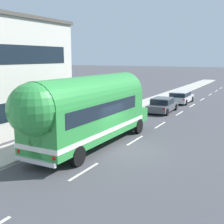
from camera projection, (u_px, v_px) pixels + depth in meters
ground_plane at (121, 149)px, 16.90m from camera, size 300.00×300.00×0.00m
lane_markings at (156, 110)px, 29.24m from camera, size 3.63×80.00×0.01m
sidewalk_slab at (122, 112)px, 27.79m from camera, size 2.59×90.00×0.15m
painted_bus at (87, 109)px, 16.69m from camera, size 2.74×11.68×4.12m
car_lead at (162, 104)px, 28.24m from camera, size 2.05×4.57×1.37m
car_second at (181, 96)px, 33.71m from camera, size 2.02×4.44×1.37m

